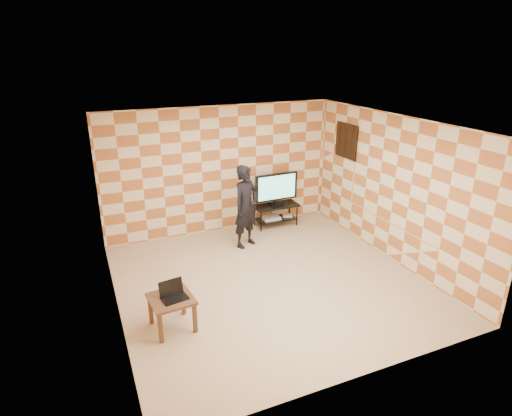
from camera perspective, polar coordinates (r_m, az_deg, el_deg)
The scene contains 14 objects.
floor at distance 7.50m, azimuth 1.84°, elevation -9.75°, with size 5.00×5.00×0.00m, color tan.
wall_back at distance 9.13m, azimuth -4.74°, elevation 5.08°, with size 5.00×0.02×2.70m, color beige.
wall_front at distance 4.99m, azimuth 14.41°, elevation -9.52°, with size 5.00×0.02×2.70m, color beige.
wall_left at distance 6.34m, azimuth -18.98°, elevation -3.25°, with size 0.02×5.00×2.70m, color beige.
wall_right at distance 8.24m, azimuth 17.92°, elevation 2.38°, with size 0.02×5.00×2.70m, color beige.
ceiling at distance 6.56m, azimuth 2.11°, elevation 11.01°, with size 5.00×5.00×0.02m, color white.
wall_art at distance 9.25m, azimuth 11.96°, elevation 8.74°, with size 0.04×0.72×0.72m.
tv_stand at distance 9.57m, azimuth 2.67°, elevation -0.33°, with size 1.00×0.45×0.50m.
tv at distance 9.39m, azimuth 2.73°, elevation 2.72°, with size 1.00×0.20×0.73m.
dvd_player at distance 9.59m, azimuth 2.02°, elevation -1.31°, with size 0.39×0.28×0.06m, color silver.
game_console at distance 9.77m, azimuth 4.15°, elevation -0.99°, with size 0.21×0.15×0.05m, color silver.
side_table at distance 6.30m, azimuth -11.21°, elevation -12.33°, with size 0.64×0.64×0.50m.
laptop at distance 6.23m, azimuth -10.97°, elevation -11.19°, with size 0.39×0.33×0.24m.
person at distance 8.45m, azimuth -1.35°, elevation 0.19°, with size 0.61×0.40×1.68m, color black.
Camera 1 is at (-2.77, -5.84, 3.82)m, focal length 30.00 mm.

